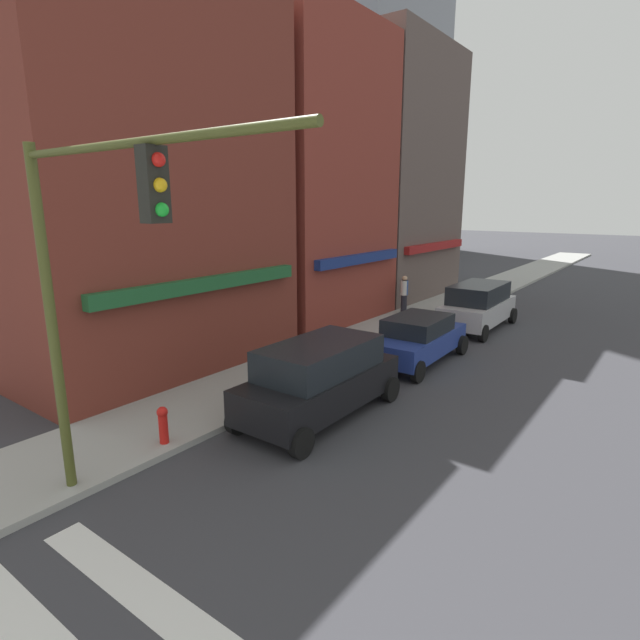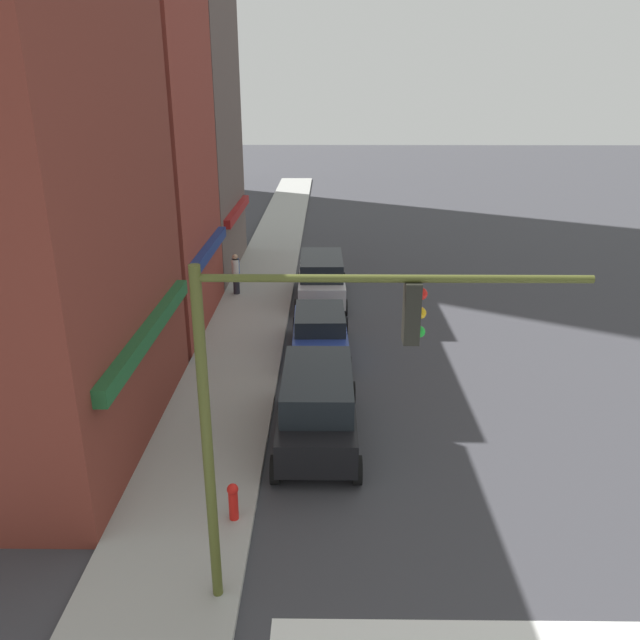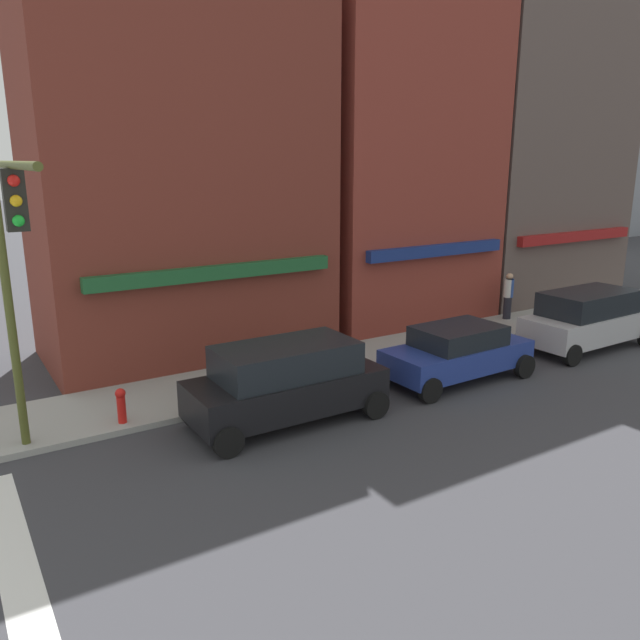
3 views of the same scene
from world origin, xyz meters
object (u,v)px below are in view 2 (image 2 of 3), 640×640
object	(u,v)px
fire_hydrant	(233,500)
suv_black	(317,403)
suv_silver	(322,277)
pedestrian_blue_shirt	(236,273)
traffic_signal	(294,383)
pedestrian_white_shirt	(236,273)
sedan_blue	(320,331)

from	to	relation	value
fire_hydrant	suv_black	bearing A→B (deg)	-26.25
suv_silver	pedestrian_blue_shirt	xyz separation A→B (m)	(0.44, 3.72, 0.04)
traffic_signal	pedestrian_white_shirt	world-z (taller)	traffic_signal
traffic_signal	pedestrian_blue_shirt	size ratio (longest dim) A/B	3.52
sedan_blue	pedestrian_white_shirt	xyz separation A→B (m)	(6.22, 3.73, 0.23)
sedan_blue	suv_silver	world-z (taller)	suv_silver
pedestrian_blue_shirt	fire_hydrant	world-z (taller)	pedestrian_blue_shirt
fire_hydrant	sedan_blue	bearing A→B (deg)	-10.73
pedestrian_blue_shirt	fire_hydrant	distance (m)	15.37
suv_black	suv_silver	size ratio (longest dim) A/B	0.99
traffic_signal	sedan_blue	xyz separation A→B (m)	(11.04, -0.28, -3.50)
pedestrian_white_shirt	suv_silver	bearing A→B (deg)	-32.16
pedestrian_white_shirt	pedestrian_blue_shirt	xyz separation A→B (m)	(0.04, -0.01, 0.00)
suv_silver	pedestrian_white_shirt	world-z (taller)	suv_silver
pedestrian_white_shirt	sedan_blue	bearing A→B (deg)	-85.17
pedestrian_blue_shirt	traffic_signal	bearing A→B (deg)	-171.88
pedestrian_white_shirt	fire_hydrant	distance (m)	15.33
pedestrian_blue_shirt	sedan_blue	bearing A→B (deg)	-152.42
sedan_blue	suv_silver	xyz separation A→B (m)	(5.83, 0.00, 0.19)
pedestrian_white_shirt	pedestrian_blue_shirt	world-z (taller)	same
traffic_signal	fire_hydrant	distance (m)	4.49
traffic_signal	sedan_blue	size ratio (longest dim) A/B	1.40
suv_black	sedan_blue	size ratio (longest dim) A/B	1.06
suv_silver	fire_hydrant	xyz separation A→B (m)	(-14.79, 1.70, -0.42)
suv_black	suv_silver	xyz separation A→B (m)	(11.35, 0.00, 0.00)
suv_black	sedan_blue	world-z (taller)	suv_black
traffic_signal	suv_silver	xyz separation A→B (m)	(16.86, -0.28, -3.31)
sedan_blue	pedestrian_white_shirt	bearing A→B (deg)	29.63
pedestrian_white_shirt	pedestrian_blue_shirt	distance (m)	0.05
traffic_signal	pedestrian_blue_shirt	xyz separation A→B (m)	(17.30, 3.44, -3.27)
sedan_blue	pedestrian_white_shirt	world-z (taller)	pedestrian_white_shirt
suv_silver	pedestrian_white_shirt	xyz separation A→B (m)	(0.39, 3.73, 0.04)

